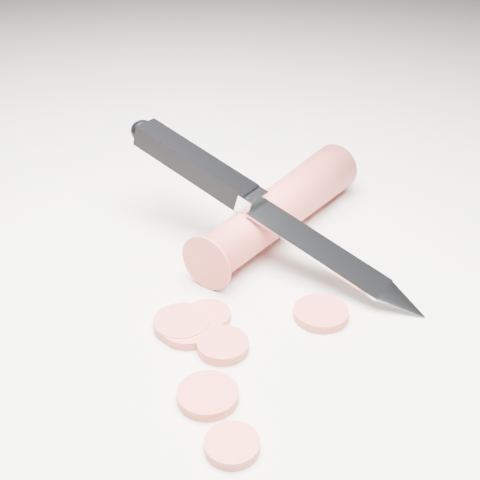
# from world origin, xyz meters

# --- Properties ---
(ground) EXTENTS (2.40, 2.40, 0.00)m
(ground) POSITION_xyz_m (0.00, 0.00, 0.00)
(ground) COLOR silver
(ground) RESTS_ON ground
(carrot) EXTENTS (0.10, 0.20, 0.04)m
(carrot) POSITION_xyz_m (0.01, 0.11, 0.02)
(carrot) COLOR #CA4139
(carrot) RESTS_ON ground
(carrot_slice_0) EXTENTS (0.03, 0.03, 0.01)m
(carrot_slice_0) POSITION_xyz_m (-0.01, -0.02, 0.00)
(carrot_slice_0) COLOR #CF473A
(carrot_slice_0) RESTS_ON ground
(carrot_slice_1) EXTENTS (0.04, 0.04, 0.01)m
(carrot_slice_1) POSITION_xyz_m (0.01, -0.10, 0.00)
(carrot_slice_1) COLOR #CF473A
(carrot_slice_1) RESTS_ON ground
(carrot_slice_2) EXTENTS (0.04, 0.04, 0.01)m
(carrot_slice_2) POSITION_xyz_m (-0.03, -0.04, 0.00)
(carrot_slice_2) COLOR #CF473A
(carrot_slice_2) RESTS_ON ground
(carrot_slice_3) EXTENTS (0.03, 0.03, 0.01)m
(carrot_slice_3) POSITION_xyz_m (0.01, -0.05, 0.00)
(carrot_slice_3) COLOR #CF473A
(carrot_slice_3) RESTS_ON ground
(carrot_slice_4) EXTENTS (0.04, 0.04, 0.01)m
(carrot_slice_4) POSITION_xyz_m (0.06, 0.00, 0.00)
(carrot_slice_4) COLOR #CF473A
(carrot_slice_4) RESTS_ON ground
(carrot_slice_5) EXTENTS (0.04, 0.04, 0.01)m
(carrot_slice_5) POSITION_xyz_m (-0.02, -0.04, 0.00)
(carrot_slice_5) COLOR #CF473A
(carrot_slice_5) RESTS_ON ground
(carrot_slice_6) EXTENTS (0.03, 0.03, 0.01)m
(carrot_slice_6) POSITION_xyz_m (0.04, -0.13, 0.00)
(carrot_slice_6) COLOR #CF473A
(carrot_slice_6) RESTS_ON ground
(kitchen_knife) EXTENTS (0.27, 0.12, 0.09)m
(kitchen_knife) POSITION_xyz_m (0.01, 0.07, 0.04)
(kitchen_knife) COLOR silver
(kitchen_knife) RESTS_ON ground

